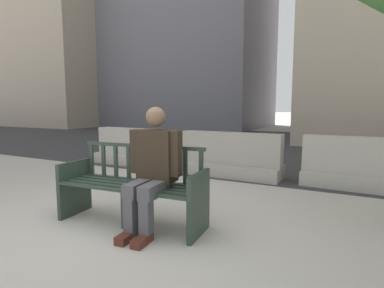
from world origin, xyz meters
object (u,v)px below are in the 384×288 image
jersey_barrier_left (135,150)px  jersey_barrier_right (368,168)px  street_bench (132,189)px  seated_person (153,166)px  jersey_barrier_centre (229,158)px

jersey_barrier_left → jersey_barrier_right: 4.69m
street_bench → seated_person: seated_person is taller
street_bench → jersey_barrier_left: size_ratio=0.85×
jersey_barrier_right → street_bench: bearing=-130.5°
seated_person → jersey_barrier_left: seated_person is taller
street_bench → jersey_barrier_right: bearing=49.5°
street_bench → jersey_barrier_right: 3.80m
seated_person → street_bench: bearing=173.6°
street_bench → jersey_barrier_right: (2.46, 2.89, -0.06)m
jersey_barrier_left → seated_person: bearing=-49.2°
street_bench → jersey_barrier_centre: size_ratio=0.85×
jersey_barrier_centre → jersey_barrier_left: bearing=177.9°
street_bench → seated_person: 0.43m
seated_person → jersey_barrier_left: bearing=130.8°
street_bench → jersey_barrier_centre: street_bench is taller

